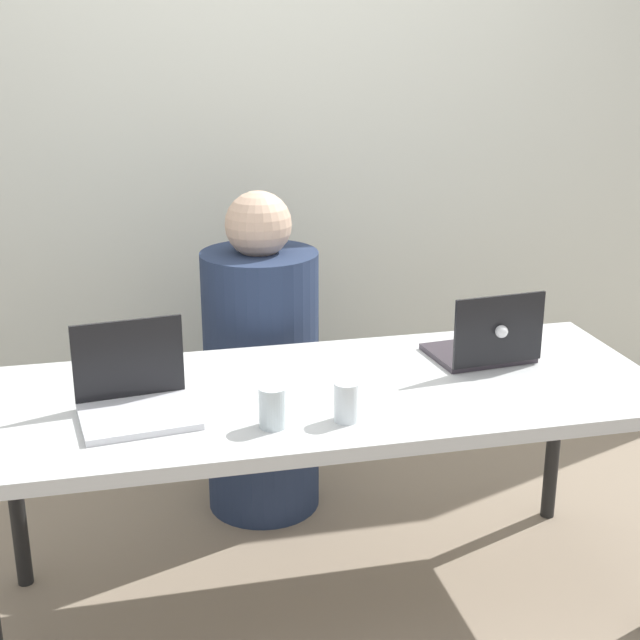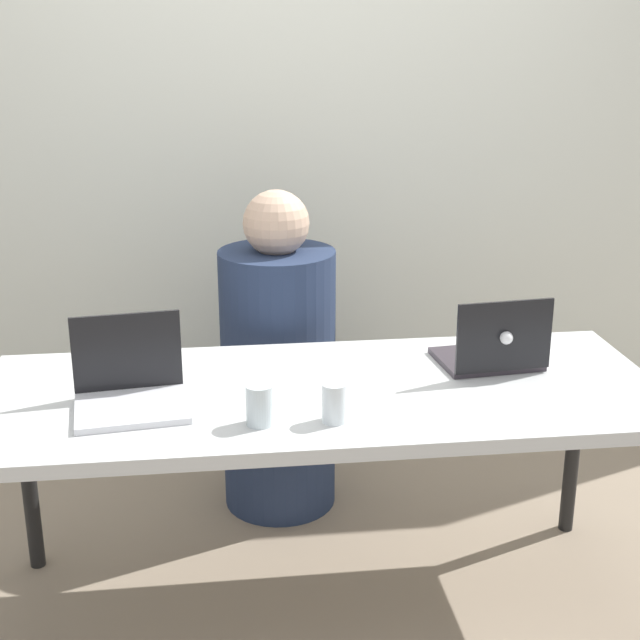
# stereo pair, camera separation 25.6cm
# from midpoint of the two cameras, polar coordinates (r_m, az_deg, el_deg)

# --- Properties ---
(ground_plane) EXTENTS (12.00, 12.00, 0.00)m
(ground_plane) POSITION_cam_midpoint_polar(r_m,az_deg,el_deg) (2.91, 2.83, -17.84)
(ground_plane) COLOR gray
(back_wall) EXTENTS (5.05, 0.10, 2.46)m
(back_wall) POSITION_cam_midpoint_polar(r_m,az_deg,el_deg) (3.60, -0.22, 10.56)
(back_wall) COLOR white
(back_wall) RESTS_ON ground
(desk) EXTENTS (1.94, 0.77, 0.73)m
(desk) POSITION_cam_midpoint_polar(r_m,az_deg,el_deg) (2.57, 3.07, -5.63)
(desk) COLOR silver
(desk) RESTS_ON ground
(person_at_center) EXTENTS (0.49, 0.49, 1.19)m
(person_at_center) POSITION_cam_midpoint_polar(r_m,az_deg,el_deg) (3.23, -0.41, -3.29)
(person_at_center) COLOR navy
(person_at_center) RESTS_ON ground
(laptop_back_right) EXTENTS (0.32, 0.28, 0.23)m
(laptop_back_right) POSITION_cam_midpoint_polar(r_m,az_deg,el_deg) (2.76, 13.59, -2.00)
(laptop_back_right) COLOR #3B333B
(laptop_back_right) RESTS_ON desk
(laptop_front_left) EXTENTS (0.33, 0.29, 0.24)m
(laptop_front_left) POSITION_cam_midpoint_polar(r_m,az_deg,el_deg) (2.45, -9.15, -4.36)
(laptop_front_left) COLOR silver
(laptop_front_left) RESTS_ON desk
(water_glass_left) EXTENTS (0.07, 0.07, 0.11)m
(water_glass_left) POSITION_cam_midpoint_polar(r_m,az_deg,el_deg) (2.31, -0.71, -5.69)
(water_glass_left) COLOR silver
(water_glass_left) RESTS_ON desk
(water_glass_center) EXTENTS (0.07, 0.07, 0.11)m
(water_glass_center) POSITION_cam_midpoint_polar(r_m,az_deg,el_deg) (2.33, 4.08, -5.53)
(water_glass_center) COLOR white
(water_glass_center) RESTS_ON desk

